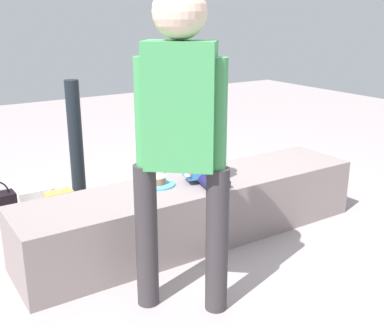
{
  "coord_description": "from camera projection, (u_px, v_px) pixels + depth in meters",
  "views": [
    {
      "loc": [
        -1.69,
        -2.54,
        1.51
      ],
      "look_at": [
        -0.25,
        -0.32,
        0.67
      ],
      "focal_mm": 44.81,
      "sensor_mm": 36.0,
      "label": 1
    }
  ],
  "objects": [
    {
      "name": "railing_post",
      "position": [
        77.0,
        161.0,
        3.82
      ],
      "size": [
        0.36,
        0.36,
        1.02
      ],
      "color": "black",
      "rests_on": "ground_plane"
    },
    {
      "name": "water_bottle_near_gift",
      "position": [
        21.0,
        222.0,
        3.37
      ],
      "size": [
        0.08,
        0.08,
        0.22
      ],
      "color": "silver",
      "rests_on": "ground_plane"
    },
    {
      "name": "concrete_ledge",
      "position": [
        197.0,
        210.0,
        3.3
      ],
      "size": [
        2.46,
        0.54,
        0.42
      ],
      "primitive_type": "cube",
      "color": "gray",
      "rests_on": "ground_plane"
    },
    {
      "name": "water_bottle_far_side",
      "position": [
        192.0,
        162.0,
        4.73
      ],
      "size": [
        0.07,
        0.07,
        0.22
      ],
      "color": "silver",
      "rests_on": "ground_plane"
    },
    {
      "name": "cake_box_white",
      "position": [
        33.0,
        193.0,
        4.05
      ],
      "size": [
        0.29,
        0.29,
        0.11
      ],
      "primitive_type": "cube",
      "rotation": [
        0.0,
        0.0,
        -0.03
      ],
      "color": "white",
      "rests_on": "ground_plane"
    },
    {
      "name": "cake_plate",
      "position": [
        158.0,
        182.0,
        3.16
      ],
      "size": [
        0.22,
        0.22,
        0.07
      ],
      "color": "#4CA5D8",
      "rests_on": "concrete_ledge"
    },
    {
      "name": "party_cup_red",
      "position": [
        110.0,
        206.0,
        3.77
      ],
      "size": [
        0.08,
        0.08,
        0.1
      ],
      "primitive_type": "cylinder",
      "color": "red",
      "rests_on": "ground_plane"
    },
    {
      "name": "ground_plane",
      "position": [
        197.0,
        238.0,
        3.36
      ],
      "size": [
        12.0,
        12.0,
        0.0
      ],
      "primitive_type": "plane",
      "color": "#9C8F90"
    },
    {
      "name": "child_seated",
      "position": [
        202.0,
        152.0,
        3.16
      ],
      "size": [
        0.28,
        0.34,
        0.48
      ],
      "color": "#1E1B4C",
      "rests_on": "concrete_ledge"
    },
    {
      "name": "adult_standing",
      "position": [
        181.0,
        127.0,
        2.29
      ],
      "size": [
        0.4,
        0.37,
        1.64
      ],
      "color": "#353134",
      "rests_on": "ground_plane"
    },
    {
      "name": "handbag_brown_canvas",
      "position": [
        182.0,
        175.0,
        4.3
      ],
      "size": [
        0.32,
        0.11,
        0.33
      ],
      "color": "brown",
      "rests_on": "ground_plane"
    },
    {
      "name": "gift_bag",
      "position": [
        60.0,
        208.0,
        3.53
      ],
      "size": [
        0.19,
        0.1,
        0.3
      ],
      "color": "gold",
      "rests_on": "ground_plane"
    }
  ]
}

